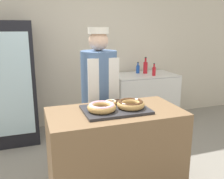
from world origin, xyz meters
name	(u,v)px	position (x,y,z in m)	size (l,w,h in m)	color
wall_back	(73,46)	(0.00, 2.13, 1.35)	(8.00, 0.06, 2.70)	beige
display_counter	(115,155)	(0.00, 0.00, 0.45)	(1.25, 0.66, 0.90)	brown
serving_tray	(115,110)	(0.00, 0.00, 0.92)	(0.60, 0.41, 0.02)	#2D2D33
donut_light_glaze	(102,107)	(-0.14, -0.03, 0.97)	(0.26, 0.26, 0.07)	tan
donut_chocolate_glaze	(131,104)	(0.14, -0.03, 0.97)	(0.26, 0.26, 0.07)	tan
donut_mini_center	(111,102)	(0.00, 0.14, 0.95)	(0.12, 0.12, 0.04)	tan
brownie_back_left	(105,103)	(-0.06, 0.14, 0.94)	(0.08, 0.08, 0.03)	black
brownie_back_right	(117,102)	(0.06, 0.14, 0.94)	(0.08, 0.08, 0.03)	black
baker_person	(99,98)	(0.02, 0.60, 0.87)	(0.41, 0.41, 1.66)	#4C4C51
beverage_fridge	(14,83)	(-0.94, 1.73, 0.87)	(0.58, 0.68, 1.75)	black
chest_freezer	(143,99)	(1.14, 1.74, 0.44)	(1.09, 0.65, 0.88)	silver
bottle_blue	(138,69)	(1.08, 1.87, 0.95)	(0.06, 0.06, 0.19)	#1E4CB2
bottle_red	(145,67)	(1.20, 1.81, 0.99)	(0.07, 0.07, 0.28)	red
bottle_red_b	(154,71)	(1.24, 1.57, 0.96)	(0.06, 0.06, 0.20)	red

